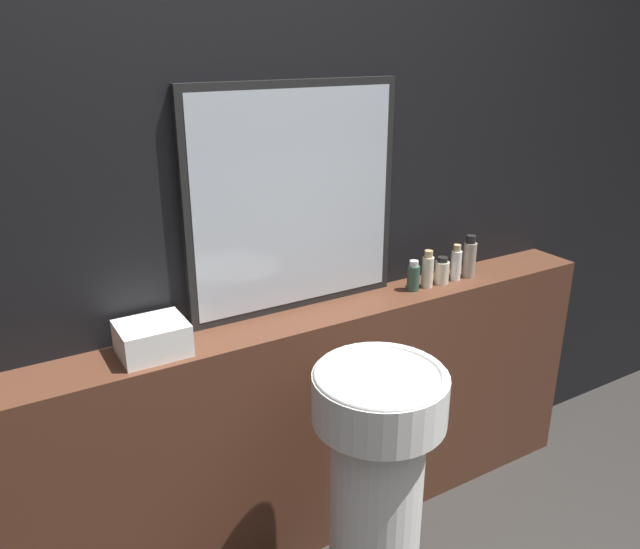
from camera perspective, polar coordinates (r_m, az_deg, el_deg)
wall_back at (r=2.08m, az=-5.15°, el=5.50°), size 8.00×0.06×2.50m
vanity_counter at (r=2.31m, az=-2.96°, el=-14.65°), size 2.63×0.21×0.92m
pedestal_sink at (r=2.00m, az=5.16°, el=-18.86°), size 0.39×0.39×0.92m
mirror at (r=2.06m, az=-2.32°, el=6.79°), size 0.77×0.03×0.76m
towel_stack at (r=1.91m, az=-15.07°, el=-5.65°), size 0.20×0.17×0.10m
shampoo_bottle at (r=2.33m, az=8.53°, el=-0.19°), size 0.05×0.05×0.12m
conditioner_bottle at (r=2.37m, az=9.81°, el=0.39°), size 0.04×0.04×0.14m
lotion_bottle at (r=2.42m, az=11.08°, el=0.30°), size 0.05×0.05×0.10m
body_wash_bottle at (r=2.46m, az=12.33°, el=0.97°), size 0.04×0.04×0.14m
hand_soap_bottle at (r=2.50m, az=13.50°, el=1.49°), size 0.05×0.05×0.17m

